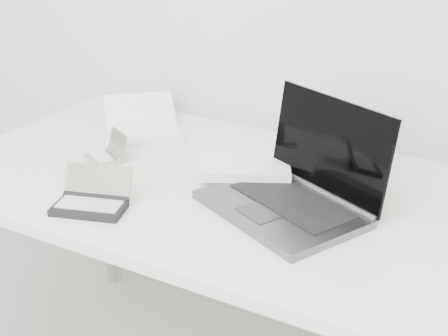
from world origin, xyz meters
The scene contains 5 objects.
desk centered at (0.00, 1.55, 0.68)m, with size 1.60×0.80×0.73m.
laptop_large centered at (0.11, 1.54, 0.77)m, with size 0.53×0.44×0.24m.
netbook_open_white centered at (-0.44, 1.74, 0.75)m, with size 0.34×0.34×0.08m.
pda_silver centered at (-0.40, 1.52, 0.75)m, with size 0.13×0.13×0.08m.
palmtop_charcoal centered at (-0.25, 1.28, 0.75)m, with size 0.19×0.17×0.08m.
Camera 1 is at (0.64, 0.32, 1.39)m, focal length 50.00 mm.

